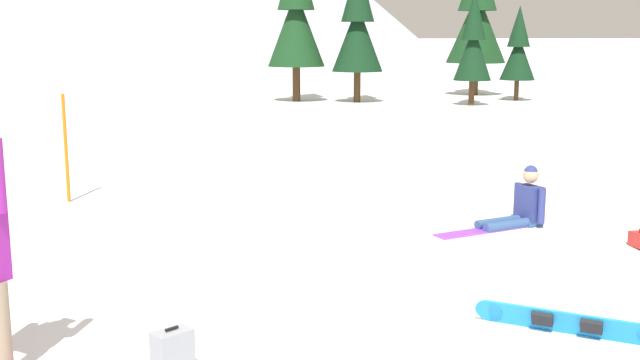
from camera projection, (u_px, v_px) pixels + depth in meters
The scene contains 10 objects.
ground_plane at pixel (329, 351), 7.07m from camera, with size 800.00×800.00×0.00m, color white.
snowboarder_midground at pixel (520, 206), 11.60m from camera, with size 1.82×0.93×0.91m.
loose_snowboard_near_right at pixel (567, 323), 7.40m from camera, with size 1.52×1.19×0.26m.
backpack_grey at pixel (172, 356), 6.44m from camera, with size 0.38×0.37×0.47m.
trail_marker_pole at pixel (66, 148), 13.17m from camera, with size 0.06×0.06×1.85m, color orange.
pine_tree_leaning at pixel (473, 43), 30.66m from camera, with size 1.49×1.49×4.54m.
pine_tree_tall at pixel (518, 49), 32.96m from camera, with size 1.49×1.49×4.01m.
pine_tree_twin at pixel (296, 14), 32.28m from camera, with size 2.40×2.40×6.69m.
pine_tree_young at pixel (477, 14), 35.62m from camera, with size 2.74×2.74×6.80m.
pine_tree_broad at pixel (358, 25), 31.95m from camera, with size 2.12×2.12×5.83m.
Camera 1 is at (-1.31, -6.52, 2.86)m, focal length 43.51 mm.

